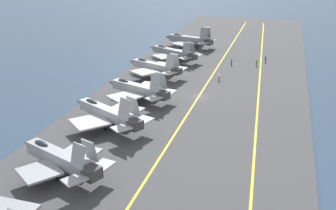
# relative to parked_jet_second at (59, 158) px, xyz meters

# --- Properties ---
(ground_plane) EXTENTS (2000.00, 2000.00, 0.00)m
(ground_plane) POSITION_rel_parked_jet_second_xyz_m (35.79, -11.35, -2.91)
(ground_plane) COLOR #2D425B
(carrier_deck) EXTENTS (203.91, 42.95, 0.40)m
(carrier_deck) POSITION_rel_parked_jet_second_xyz_m (35.79, -11.35, -2.71)
(carrier_deck) COLOR #424244
(carrier_deck) RESTS_ON ground
(deck_stripe_foul_line) EXTENTS (183.28, 10.13, 0.01)m
(deck_stripe_foul_line) POSITION_rel_parked_jet_second_xyz_m (35.79, -23.16, -2.50)
(deck_stripe_foul_line) COLOR yellow
(deck_stripe_foul_line) RESTS_ON carrier_deck
(deck_stripe_centerline) EXTENTS (183.52, 0.36, 0.01)m
(deck_stripe_centerline) POSITION_rel_parked_jet_second_xyz_m (35.79, -11.35, -2.50)
(deck_stripe_centerline) COLOR yellow
(deck_stripe_centerline) RESTS_ON carrier_deck
(parked_jet_second) EXTENTS (11.93, 15.32, 6.35)m
(parked_jet_second) POSITION_rel_parked_jet_second_xyz_m (0.00, 0.00, 0.00)
(parked_jet_second) COLOR #93999E
(parked_jet_second) RESTS_ON carrier_deck
(parked_jet_third) EXTENTS (13.37, 16.59, 6.65)m
(parked_jet_third) POSITION_rel_parked_jet_second_xyz_m (16.36, 0.31, 0.04)
(parked_jet_third) COLOR #A8AAAF
(parked_jet_third) RESTS_ON carrier_deck
(parked_jet_fourth) EXTENTS (13.68, 15.51, 6.48)m
(parked_jet_fourth) POSITION_rel_parked_jet_second_xyz_m (30.19, -0.21, -0.15)
(parked_jet_fourth) COLOR #9EA3A8
(parked_jet_fourth) RESTS_ON carrier_deck
(parked_jet_fifth) EXTENTS (12.65, 15.45, 6.11)m
(parked_jet_fifth) POSITION_rel_parked_jet_second_xyz_m (46.44, 1.38, -0.06)
(parked_jet_fifth) COLOR #A8AAAF
(parked_jet_fifth) RESTS_ON carrier_deck
(parked_jet_sixth) EXTENTS (12.60, 16.27, 5.67)m
(parked_jet_sixth) POSITION_rel_parked_jet_second_xyz_m (61.64, 1.19, -0.26)
(parked_jet_sixth) COLOR gray
(parked_jet_sixth) RESTS_ON carrier_deck
(parked_jet_seventh) EXTENTS (12.93, 16.23, 6.48)m
(parked_jet_seventh) POSITION_rel_parked_jet_second_xyz_m (78.25, 0.69, -0.15)
(parked_jet_seventh) COLOR gray
(parked_jet_seventh) RESTS_ON carrier_deck
(crew_brown_vest) EXTENTS (0.32, 0.42, 1.72)m
(crew_brown_vest) POSITION_rel_parked_jet_second_xyz_m (61.10, -14.50, -1.56)
(crew_brown_vest) COLOR #383328
(crew_brown_vest) RESTS_ON carrier_deck
(crew_green_vest) EXTENTS (0.42, 0.46, 1.71)m
(crew_green_vest) POSITION_rel_parked_jet_second_xyz_m (62.17, -20.69, -1.57)
(crew_green_vest) COLOR #4C473D
(crew_green_vest) RESTS_ON carrier_deck
(crew_white_vest) EXTENTS (0.28, 0.39, 1.70)m
(crew_white_vest) POSITION_rel_parked_jet_second_xyz_m (47.48, -13.54, -1.57)
(crew_white_vest) COLOR #4C473D
(crew_white_vest) RESTS_ON carrier_deck
(crew_blue_vest) EXTENTS (0.44, 0.46, 1.77)m
(crew_blue_vest) POSITION_rel_parked_jet_second_xyz_m (66.30, -22.67, -1.53)
(crew_blue_vest) COLOR #383328
(crew_blue_vest) RESTS_ON carrier_deck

